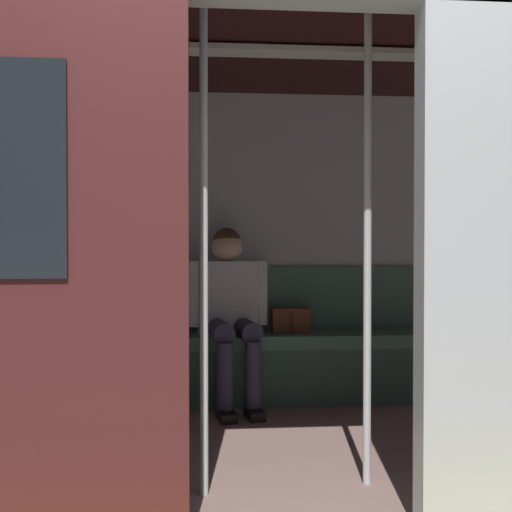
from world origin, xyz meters
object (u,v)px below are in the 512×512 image
Objects in this scene: handbag at (290,320)px; grab_pole_door at (204,247)px; person_seated at (229,303)px; bench_seat at (255,350)px; train_car at (262,168)px; grab_pole_far at (367,247)px; book at (171,331)px.

handbag is 0.12× the size of grab_pole_door.
handbag is (-0.43, -0.11, -0.13)m from person_seated.
bench_seat is 1.82m from grab_pole_door.
train_car reaches higher than grab_pole_far.
train_car is 1.42m from handbag.
person_seated is (0.13, -0.90, -0.81)m from train_car.
train_car is 1.48m from bench_seat.
handbag is at bearing -110.14° from grab_pole_door.
person_seated is 0.46m from handbag.
bench_seat is 10.19× the size of handbag.
handbag is 0.83m from book.
grab_pole_door is at bearing 83.12° from person_seated.
grab_pole_far reaches higher than book.
grab_pole_door is 1.00× the size of grab_pole_far.
grab_pole_far is (-0.12, 1.63, 0.52)m from handbag.
grab_pole_door is (0.62, 1.69, 0.52)m from handbag.
train_car reaches higher than grab_pole_door.
bench_seat is (-0.05, -0.95, -1.14)m from train_car.
handbag is at bearing -165.22° from person_seated.
handbag is (-0.30, -1.02, -0.94)m from train_car.
train_car is 2.96× the size of grab_pole_door.
book is at bearing -1.94° from handbag.
person_seated is 1.65m from grab_pole_far.
book is 1.99m from grab_pole_far.
grab_pole_door is (0.37, 1.63, 0.72)m from bench_seat.
grab_pole_far is at bearing 124.55° from train_car.
train_car reaches higher than handbag.
grab_pole_far is (-0.55, 1.51, 0.39)m from person_seated.
person_seated is 5.48× the size of book.
train_car reaches higher than bench_seat.
train_car is at bearing 114.65° from book.
person_seated is at bearing -70.06° from grab_pole_far.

